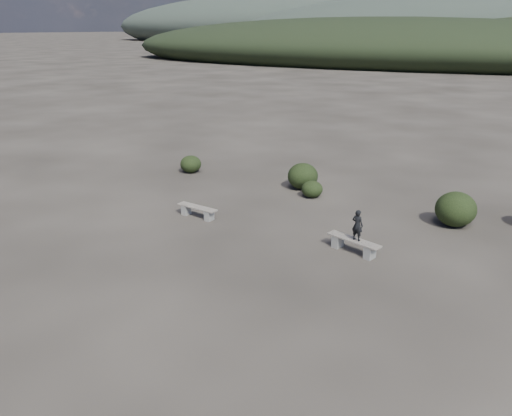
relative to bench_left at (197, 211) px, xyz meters
The scene contains 8 objects.
ground 4.92m from the bench_left, 57.52° to the right, with size 1200.00×1200.00×0.00m, color #28241F.
bench_left is the anchor object (origin of this frame).
bench_right 6.15m from the bench_left, ahead, with size 1.86×0.84×0.46m.
seated_person 6.28m from the bench_left, ahead, with size 0.37×0.24×1.01m, color black.
shrub_a 6.28m from the bench_left, 129.17° to the left, with size 1.03×1.03×0.84m, color black.
shrub_b 5.58m from the bench_left, 69.80° to the left, with size 1.34×1.34×1.15m, color black.
shrub_c 5.15m from the bench_left, 57.35° to the left, with size 0.89×0.89×0.71m, color black.
shrub_d 9.41m from the bench_left, 24.87° to the left, with size 1.43×1.43×1.26m, color black.
Camera 1 is at (8.05, -9.99, 6.76)m, focal length 35.00 mm.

